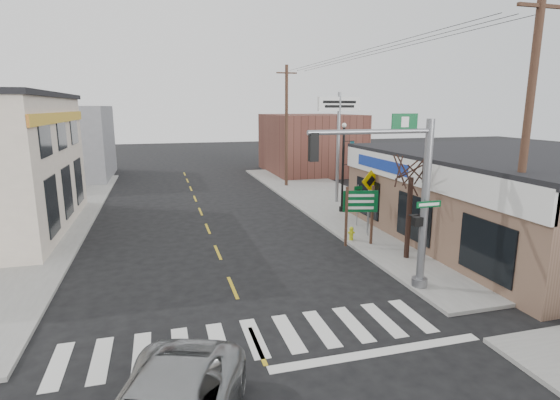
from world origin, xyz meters
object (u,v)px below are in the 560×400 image
object	(u,v)px
traffic_signal_pole	(407,188)
fire_hydrant	(351,233)
bare_tree	(412,162)
utility_pole_near	(525,143)
dance_center_sign	(339,120)
guide_sign	(360,207)
lamp_post	(344,161)
utility_pole_far	(286,125)

from	to	relation	value
traffic_signal_pole	fire_hydrant	size ratio (longest dim) A/B	9.20
bare_tree	utility_pole_near	bearing A→B (deg)	-66.92
fire_hydrant	bare_tree	distance (m)	4.80
traffic_signal_pole	dance_center_sign	size ratio (longest dim) A/B	0.84
guide_sign	lamp_post	bearing A→B (deg)	87.06
dance_center_sign	bare_tree	bearing A→B (deg)	-114.51
guide_sign	dance_center_sign	distance (m)	10.05
fire_hydrant	lamp_post	size ratio (longest dim) A/B	0.12
lamp_post	bare_tree	distance (m)	8.47
guide_sign	dance_center_sign	world-z (taller)	dance_center_sign
traffic_signal_pole	utility_pole_near	bearing A→B (deg)	-17.76
traffic_signal_pole	dance_center_sign	bearing A→B (deg)	75.29
fire_hydrant	dance_center_sign	world-z (taller)	dance_center_sign
guide_sign	utility_pole_near	xyz separation A→B (m)	(2.84, -5.92, 3.27)
fire_hydrant	bare_tree	xyz separation A→B (m)	(1.20, -2.87, 3.65)
bare_tree	utility_pole_far	xyz separation A→B (m)	(0.00, 17.90, 0.78)
traffic_signal_pole	bare_tree	bearing A→B (deg)	54.89
traffic_signal_pole	lamp_post	distance (m)	11.49
lamp_post	traffic_signal_pole	bearing A→B (deg)	-108.67
traffic_signal_pole	bare_tree	xyz separation A→B (m)	(1.89, 2.79, 0.44)
guide_sign	bare_tree	size ratio (longest dim) A/B	0.54
traffic_signal_pole	bare_tree	distance (m)	3.40
fire_hydrant	bare_tree	bearing A→B (deg)	-67.31
traffic_signal_pole	fire_hydrant	bearing A→B (deg)	82.08
lamp_post	bare_tree	size ratio (longest dim) A/B	1.04
guide_sign	fire_hydrant	distance (m)	1.63
guide_sign	utility_pole_far	size ratio (longest dim) A/B	0.29
traffic_signal_pole	guide_sign	xyz separation A→B (m)	(0.69, 4.85, -1.79)
guide_sign	bare_tree	distance (m)	3.27
utility_pole_far	dance_center_sign	bearing A→B (deg)	-77.94
traffic_signal_pole	bare_tree	size ratio (longest dim) A/B	1.17
guide_sign	lamp_post	distance (m)	6.74
bare_tree	utility_pole_near	distance (m)	4.31
dance_center_sign	fire_hydrant	bearing A→B (deg)	-125.01
lamp_post	utility_pole_near	distance (m)	12.42
guide_sign	fire_hydrant	world-z (taller)	guide_sign
fire_hydrant	utility_pole_near	distance (m)	8.67
fire_hydrant	bare_tree	world-z (taller)	bare_tree
utility_pole_near	utility_pole_far	bearing A→B (deg)	94.51
dance_center_sign	bare_tree	size ratio (longest dim) A/B	1.40
traffic_signal_pole	utility_pole_far	size ratio (longest dim) A/B	0.64
dance_center_sign	utility_pole_near	bearing A→B (deg)	-106.25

